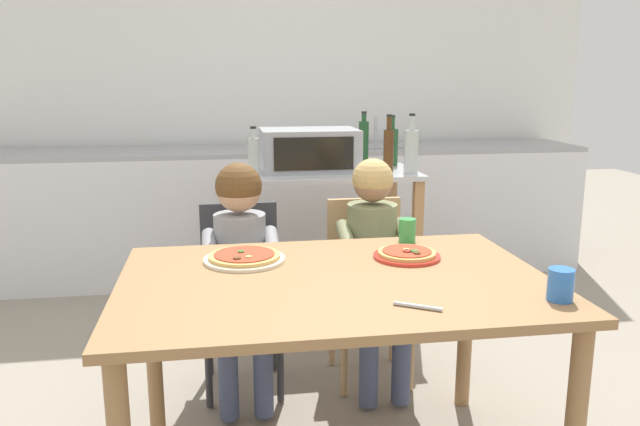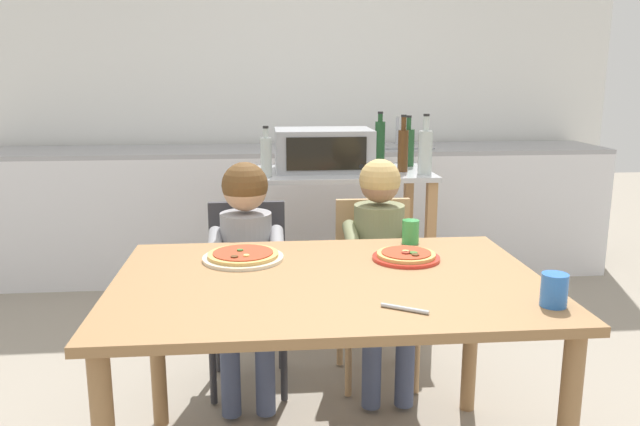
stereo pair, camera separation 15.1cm
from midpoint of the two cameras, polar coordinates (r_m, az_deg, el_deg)
ground_plane at (r=3.34m, az=0.04°, el=-12.01°), size 10.89×10.89×0.00m
back_wall_tiled at (r=4.72m, az=-1.92°, el=12.08°), size 4.81×0.12×2.70m
kitchen_counter at (r=4.42m, az=-1.50°, el=0.19°), size 4.33×0.60×1.08m
kitchen_island_cart at (r=3.47m, az=2.88°, el=-0.90°), size 0.98×0.59×0.87m
toaster_oven at (r=3.40m, az=1.58°, el=5.72°), size 0.51×0.35×0.22m
bottle_slim_sauce at (r=3.40m, az=8.78°, el=5.76°), size 0.06×0.06×0.30m
bottle_squat_spirits at (r=3.33m, az=10.78°, el=5.52°), size 0.07×0.07×0.31m
bottle_dark_olive_oil at (r=3.66m, az=6.62°, el=6.41°), size 0.06×0.06×0.30m
bottle_clear_vinegar at (r=3.19m, az=-3.54°, el=5.17°), size 0.06×0.06×0.26m
bottle_tall_green_wine at (r=3.62m, az=9.16°, el=5.96°), size 0.07×0.07×0.28m
dining_table at (r=2.09m, az=2.86°, el=-8.25°), size 1.39×0.95×0.73m
dining_chair_left at (r=2.84m, az=-5.03°, el=-6.13°), size 0.36×0.36×0.81m
dining_chair_right at (r=2.91m, az=6.51°, el=-5.70°), size 0.36×0.36×0.81m
child_in_grey_shirt at (r=2.67m, az=-5.09°, el=-3.35°), size 0.32×0.42×1.00m
child_in_olive_shirt at (r=2.74m, az=7.12°, el=-3.23°), size 0.32×0.42×1.01m
pizza_plate_cream at (r=2.26m, az=-5.07°, el=-3.93°), size 0.29×0.29×0.03m
pizza_plate_red_rimmed at (r=2.28m, az=9.68°, el=-3.88°), size 0.24×0.24×0.03m
drinking_cup_green at (r=2.49m, az=9.90°, el=-1.69°), size 0.07×0.07×0.09m
drinking_cup_blue at (r=1.95m, az=22.51°, el=-6.46°), size 0.08×0.08×0.10m
serving_spoon at (r=1.81m, az=10.06°, el=-8.53°), size 0.12×0.08×0.01m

